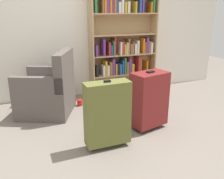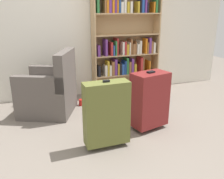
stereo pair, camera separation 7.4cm
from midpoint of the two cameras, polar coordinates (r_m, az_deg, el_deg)
name	(u,v)px [view 2 (the right image)]	position (r m, az deg, el deg)	size (l,w,h in m)	color
ground_plane	(123,142)	(2.87, 3.42, -12.10)	(9.41, 9.41, 0.00)	slate
back_wall	(83,18)	(4.23, -6.11, 16.17)	(5.38, 0.10, 2.60)	silver
bookshelf	(126,29)	(4.27, 3.67, 13.79)	(1.16, 0.26, 2.03)	tan
armchair	(50,91)	(3.62, -13.58, -0.44)	(0.92, 0.92, 0.90)	#59514C
mug	(82,102)	(3.89, -6.50, -2.96)	(0.12, 0.08, 0.10)	red
storage_box	(139,92)	(4.18, 6.87, -0.69)	(0.40, 0.27, 0.19)	black
suitcase_dark_red	(149,99)	(3.06, 9.35, -2.29)	(0.49, 0.36, 0.74)	maroon
suitcase_olive	(107,113)	(2.61, -0.46, -5.56)	(0.48, 0.20, 0.76)	brown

